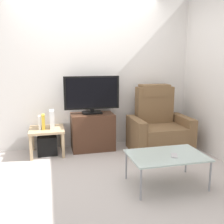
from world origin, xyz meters
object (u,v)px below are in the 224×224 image
side_table (47,132)px  game_console (52,119)px  subwoofer_box (47,145)px  book_middle (43,122)px  book_leftmost (40,123)px  cell_phone (174,156)px  recliner_armchair (158,127)px  television (92,94)px  coffee_table (167,156)px  tv_stand (93,132)px

side_table → game_console: (0.09, 0.01, 0.21)m
subwoofer_box → book_middle: bearing=-155.6°
book_leftmost → cell_phone: book_leftmost is taller
recliner_armchair → book_leftmost: 1.95m
book_middle → television: bearing=6.8°
recliner_armchair → book_middle: bearing=174.5°
book_middle → game_console: 0.14m
television → book_leftmost: size_ratio=4.28×
recliner_armchair → subwoofer_box: recliner_armchair is taller
side_table → book_leftmost: book_leftmost is taller
side_table → coffee_table: side_table is taller
recliner_armchair → subwoofer_box: 1.86m
side_table → book_leftmost: (-0.10, -0.02, 0.17)m
tv_stand → recliner_armchair: size_ratio=0.65×
book_middle → game_console: bearing=12.6°
coffee_table → television: bearing=112.8°
side_table → cell_phone: bearing=-46.0°
coffee_table → cell_phone: size_ratio=6.00×
television → recliner_armchair: (1.08, -0.26, -0.57)m
recliner_armchair → cell_phone: 1.37m
side_table → cell_phone: size_ratio=3.60×
recliner_armchair → cell_phone: (-0.38, -1.32, 0.02)m
tv_stand → book_middle: size_ratio=3.02×
television → book_middle: television is taller
television → book_leftmost: television is taller
book_leftmost → book_middle: size_ratio=0.92×
subwoofer_box → book_middle: book_middle is taller
subwoofer_box → book_leftmost: (-0.10, -0.02, 0.38)m
tv_stand → book_leftmost: bearing=-174.9°
cell_phone → television: bearing=138.0°
side_table → game_console: size_ratio=1.85×
book_leftmost → game_console: bearing=9.0°
recliner_armchair → side_table: size_ratio=2.00×
side_table → book_leftmost: bearing=-168.7°
game_console → tv_stand: bearing=4.0°
television → book_leftmost: 0.95m
television → book_middle: 0.89m
side_table → subwoofer_box: size_ratio=1.78×
recliner_armchair → game_console: 1.77m
tv_stand → side_table: 0.75m
subwoofer_box → coffee_table: bearing=-46.1°
subwoofer_box → book_leftmost: 0.39m
tv_stand → television: bearing=90.0°
tv_stand → book_middle: bearing=-174.6°
recliner_armchair → game_console: size_ratio=3.69×
cell_phone → book_leftmost: bearing=160.2°
television → game_console: television is taller
tv_stand → book_middle: (-0.79, -0.08, 0.23)m
television → recliner_armchair: 1.25m
subwoofer_box → book_middle: 0.39m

